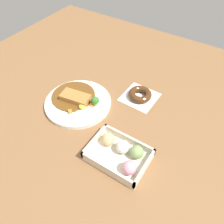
{
  "coord_description": "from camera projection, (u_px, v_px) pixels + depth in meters",
  "views": [
    {
      "loc": [
        -0.39,
        0.46,
        0.68
      ],
      "look_at": [
        -0.06,
        -0.04,
        0.03
      ],
      "focal_mm": 35.86,
      "sensor_mm": 36.0,
      "label": 1
    }
  ],
  "objects": [
    {
      "name": "donut_box",
      "position": [
        121.0,
        154.0,
        0.76
      ],
      "size": [
        0.21,
        0.15,
        0.06
      ],
      "color": "beige",
      "rests_on": "ground_plane"
    },
    {
      "name": "ground_plane",
      "position": [
        94.0,
        117.0,
        0.91
      ],
      "size": [
        1.6,
        1.6,
        0.0
      ],
      "primitive_type": "plane",
      "color": "brown"
    },
    {
      "name": "curry_plate",
      "position": [
        78.0,
        102.0,
        0.95
      ],
      "size": [
        0.28,
        0.28,
        0.06
      ],
      "color": "white",
      "rests_on": "ground_plane"
    },
    {
      "name": "chocolate_ring_donut",
      "position": [
        140.0,
        95.0,
        0.97
      ],
      "size": [
        0.15,
        0.15,
        0.03
      ],
      "color": "white",
      "rests_on": "ground_plane"
    }
  ]
}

